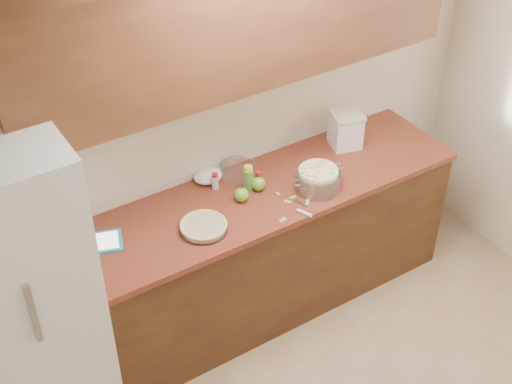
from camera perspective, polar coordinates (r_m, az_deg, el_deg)
room_shell at (r=3.12m, az=14.76°, el=-8.66°), size 3.60×3.60×3.60m
counter_run at (r=4.50m, az=-0.09°, el=-4.83°), size 2.64×0.68×0.92m
upper_cabinets at (r=3.78m, az=-1.41°, el=13.49°), size 2.60×0.34×0.70m
fridge at (r=3.81m, az=-18.60°, el=-7.84°), size 0.70×0.70×1.80m
pie at (r=3.95m, az=-4.21°, el=-2.77°), size 0.27×0.27×0.04m
colander at (r=4.23m, az=4.99°, el=1.02°), size 0.36×0.27×0.13m
flour_canister at (r=4.60m, az=7.18°, el=5.02°), size 0.24×0.24×0.24m
tablet at (r=3.95m, az=-12.35°, el=-3.98°), size 0.28×0.25×0.02m
paring_knife at (r=4.07m, az=3.85°, el=-1.58°), size 0.10×0.19×0.02m
lemon_bottle at (r=4.20m, az=-0.61°, el=1.12°), size 0.06×0.06×0.16m
cinnamon_shaker at (r=4.23m, az=-3.29°, el=0.86°), size 0.04×0.04×0.10m
vanilla_bottle at (r=4.23m, az=0.20°, el=1.01°), size 0.04×0.04×0.11m
mixing_bowl at (r=4.32m, az=-1.54°, el=1.77°), size 0.22×0.22×0.08m
paper_towel at (r=4.30m, az=-3.85°, el=1.31°), size 0.20×0.17×0.08m
apple_left at (r=4.13m, az=-1.16°, el=-0.22°), size 0.09×0.09×0.10m
apple_center at (r=4.21m, az=0.20°, el=0.67°), size 0.09×0.09×0.10m
peel_a at (r=4.21m, az=1.79°, el=-0.13°), size 0.01×0.03×0.00m
peel_b at (r=4.15m, az=4.13°, el=-0.83°), size 0.05×0.05×0.00m
peel_c at (r=4.02m, az=2.28°, el=-2.26°), size 0.03×0.01×0.00m
peel_d at (r=4.02m, az=2.13°, el=-2.21°), size 0.05×0.04×0.00m
peel_e at (r=4.18m, az=2.97°, el=-0.42°), size 0.04×0.02×0.00m
peel_f at (r=4.15m, az=2.55°, el=-0.76°), size 0.04×0.05×0.00m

